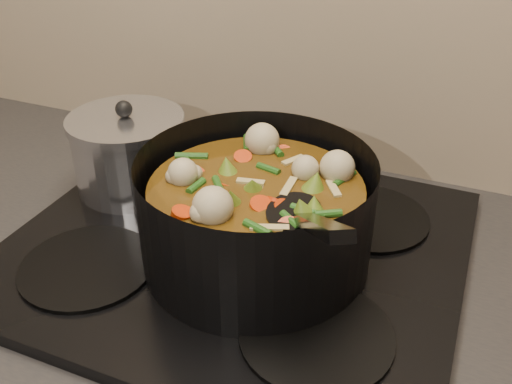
% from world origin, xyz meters
% --- Properties ---
extents(stovetop, '(0.62, 0.54, 0.03)m').
position_xyz_m(stovetop, '(0.00, 1.93, 0.92)').
color(stovetop, black).
rests_on(stovetop, counter).
extents(stockpot, '(0.38, 0.40, 0.22)m').
position_xyz_m(stockpot, '(0.04, 1.91, 1.00)').
color(stockpot, black).
rests_on(stockpot, stovetop).
extents(saucepan, '(0.18, 0.18, 0.15)m').
position_xyz_m(saucepan, '(-0.22, 2.01, 0.99)').
color(saucepan, silver).
rests_on(saucepan, stovetop).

